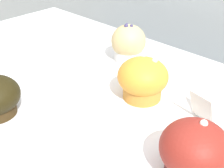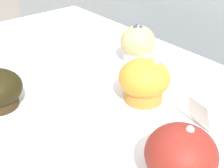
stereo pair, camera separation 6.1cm
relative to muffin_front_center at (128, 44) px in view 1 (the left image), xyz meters
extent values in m
cube|color=#A8B2B7|center=(-0.01, 0.43, -0.09)|extent=(3.20, 0.10, 1.80)
cylinder|color=silver|center=(0.00, 0.00, -0.02)|extent=(0.07, 0.07, 0.05)
ellipsoid|color=tan|center=(0.00, 0.00, 0.01)|extent=(0.09, 0.09, 0.08)
sphere|color=navy|center=(-0.02, 0.01, 0.04)|extent=(0.01, 0.01, 0.01)
sphere|color=navy|center=(0.00, -0.01, 0.05)|extent=(0.01, 0.01, 0.01)
sphere|color=navy|center=(0.01, 0.00, 0.05)|extent=(0.01, 0.01, 0.01)
cylinder|color=#C48132|center=(0.14, -0.11, -0.02)|extent=(0.08, 0.08, 0.05)
ellipsoid|color=orange|center=(0.14, -0.11, 0.01)|extent=(0.10, 0.10, 0.07)
sphere|color=white|center=(0.15, -0.10, 0.04)|extent=(0.01, 0.01, 0.01)
sphere|color=white|center=(0.12, -0.10, 0.04)|extent=(0.01, 0.01, 0.01)
cylinder|color=#4C1A18|center=(0.32, -0.23, -0.02)|extent=(0.08, 0.08, 0.05)
ellipsoid|color=maroon|center=(0.32, -0.23, 0.00)|extent=(0.10, 0.10, 0.08)
sphere|color=white|center=(0.33, -0.22, 0.04)|extent=(0.01, 0.01, 0.01)
cylinder|color=beige|center=(-0.33, -0.13, -0.04)|extent=(0.18, 0.18, 0.01)
torus|color=beige|center=(-0.33, -0.13, -0.04)|extent=(0.18, 0.18, 0.01)
cube|color=white|center=(0.27, -0.09, -0.01)|extent=(0.05, 0.03, 0.06)
cube|color=silver|center=(0.27, -0.10, -0.01)|extent=(0.05, 0.03, 0.06)
camera|label=1|loc=(0.47, -0.55, 0.31)|focal=50.00mm
camera|label=2|loc=(0.51, -0.51, 0.31)|focal=50.00mm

